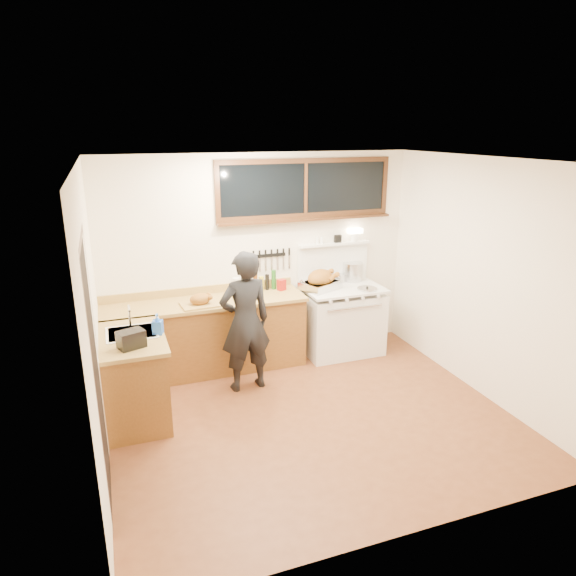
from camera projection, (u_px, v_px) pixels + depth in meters
name	position (u px, v px, depth m)	size (l,w,h in m)	color
ground_plane	(311.00, 417.00, 5.35)	(4.00, 3.50, 0.02)	brown
room_shell	(313.00, 263.00, 4.86)	(4.10, 3.60, 2.65)	white
counter_back	(206.00, 336.00, 6.26)	(2.44, 0.64, 1.00)	brown
counter_left	(134.00, 377.00, 5.23)	(0.64, 1.09, 0.90)	brown
sink_unit	(132.00, 338.00, 5.19)	(0.50, 0.45, 0.37)	white
vintage_stove	(341.00, 318.00, 6.80)	(1.02, 0.74, 1.60)	white
back_window	(306.00, 195.00, 6.47)	(2.32, 0.13, 0.77)	black
left_doorway	(97.00, 375.00, 3.89)	(0.02, 1.04, 2.17)	black
knife_strip	(270.00, 256.00, 6.55)	(0.52, 0.03, 0.28)	black
man	(245.00, 322.00, 5.72)	(0.63, 0.45, 1.62)	black
soap_bottle	(157.00, 324.00, 5.12)	(0.12, 0.13, 0.21)	blue
toaster	(131.00, 339.00, 4.81)	(0.28, 0.24, 0.17)	black
cutting_board	(201.00, 301.00, 5.96)	(0.46, 0.36, 0.15)	#A98643
roast_turkey	(321.00, 281.00, 6.56)	(0.58, 0.52, 0.26)	silver
stockpot	(353.00, 272.00, 6.91)	(0.28, 0.28, 0.25)	silver
saucepan	(340.00, 278.00, 6.88)	(0.17, 0.27, 0.11)	silver
pot_lid	(367.00, 289.00, 6.55)	(0.27, 0.27, 0.04)	silver
coffee_tin	(282.00, 285.00, 6.52)	(0.12, 0.11, 0.14)	#A01811
pitcher	(236.00, 285.00, 6.44)	(0.11, 0.11, 0.18)	white
bottle_cluster	(265.00, 282.00, 6.52)	(0.30, 0.06, 0.25)	black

